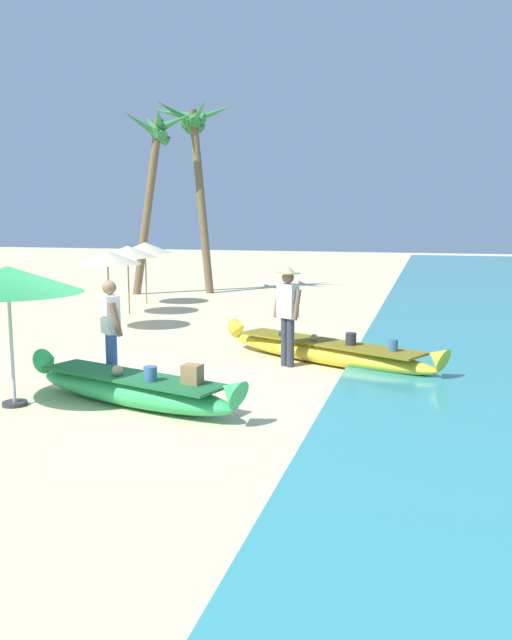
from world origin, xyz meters
name	(u,v)px	position (x,y,z in m)	size (l,w,h in m)	color
ground_plane	(115,396)	(0.00, 0.00, 0.00)	(80.00, 80.00, 0.00)	beige
boat_green_foreground	(132,388)	(0.50, -0.42, 0.26)	(3.91, 1.81, 0.73)	#38B760
boat_yellow_midground	(327,351)	(2.84, 3.08, 0.24)	(4.53, 2.72, 0.70)	yellow
person_vendor_hatted	(288,309)	(2.17, 2.68, 1.08)	(0.58, 0.46, 1.86)	#333842
person_tourist_customer	(111,328)	(-0.21, 0.35, 1.00)	(0.53, 0.53, 1.76)	#3D5BA8
patio_umbrella_large	(8,280)	(-1.18, -0.87, 1.85)	(2.14, 2.14, 2.06)	#B7B7BC
parasol_row_0	(107,258)	(-2.85, 5.51, 1.75)	(1.60, 1.60, 1.91)	#8E6B47
parasol_row_1	(128,252)	(-3.48, 7.96, 1.75)	(1.60, 1.60, 1.91)	#8E6B47
parasol_row_2	(145,248)	(-3.89, 10.07, 1.75)	(1.60, 1.60, 1.91)	#8E6B47
palm_tree_tall_inland	(155,151)	(-4.45, 12.36, 4.85)	(2.33, 2.56, 6.24)	brown
palm_tree_leaning_seaward	(195,138)	(-3.41, 13.36, 5.35)	(3.05, 2.75, 6.60)	brown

